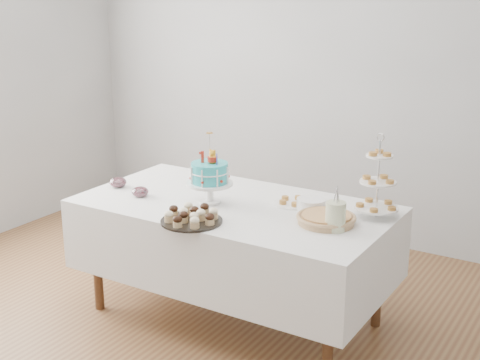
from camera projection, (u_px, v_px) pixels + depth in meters
The scene contains 12 objects.
floor at pixel (208, 336), 4.08m from camera, with size 5.00×5.00×0.00m, color brown.
walls at pixel (205, 119), 3.69m from camera, with size 5.04×4.04×2.70m.
table at pixel (234, 238), 4.17m from camera, with size 1.92×1.02×0.77m.
birthday_cake at pixel (210, 185), 4.08m from camera, with size 0.29×0.29×0.44m.
cupcake_tray at pixel (191, 216), 3.78m from camera, with size 0.35×0.35×0.08m.
pie at pixel (326, 218), 3.76m from camera, with size 0.34×0.34×0.05m.
tiered_stand at pixel (378, 182), 3.82m from camera, with size 0.26×0.26×0.50m.
plate_stack at pixel (311, 204), 3.99m from camera, with size 0.18×0.18×0.07m.
pastry_plate at pixel (293, 202), 4.09m from camera, with size 0.24×0.24×0.04m.
jam_bowl_a at pixel (118, 182), 4.43m from camera, with size 0.11×0.11×0.07m.
jam_bowl_b at pixel (140, 192), 4.23m from camera, with size 0.11×0.11×0.06m.
utensil_pitcher at pixel (336, 215), 3.64m from camera, with size 0.12×0.11×0.25m.
Camera 1 is at (2.07, -2.99, 2.09)m, focal length 50.00 mm.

